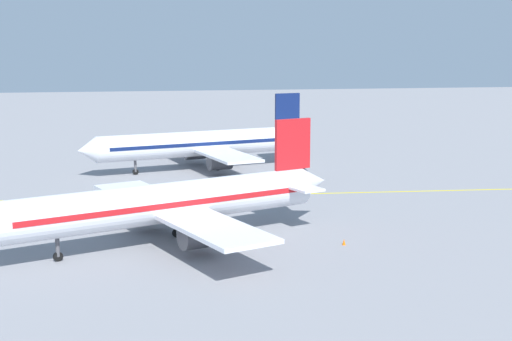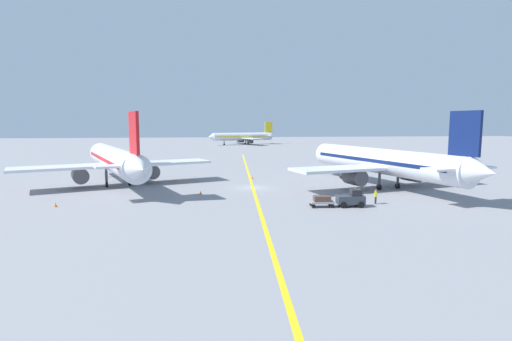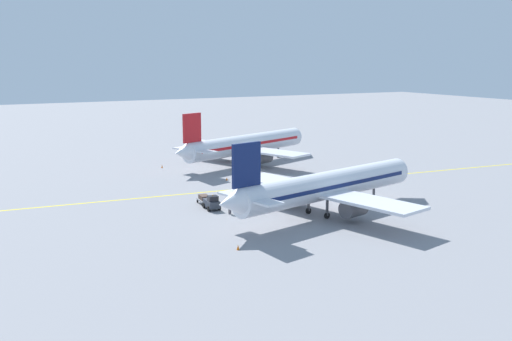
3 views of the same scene
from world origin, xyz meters
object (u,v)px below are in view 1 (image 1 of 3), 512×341
at_px(baggage_tug_dark, 300,171).
at_px(baggage_cart_trailing, 304,177).
at_px(traffic_cone_near_nose, 250,206).
at_px(traffic_cone_mid_apron, 126,195).
at_px(ground_crew_worker, 287,168).
at_px(traffic_cone_by_wingtip, 301,156).
at_px(traffic_cone_far_edge, 344,242).
at_px(airplane_at_gate, 168,204).
at_px(airplane_adjacent_stand, 203,144).

relative_size(baggage_tug_dark, baggage_cart_trailing, 1.15).
height_order(traffic_cone_near_nose, traffic_cone_mid_apron, same).
relative_size(baggage_cart_trailing, ground_crew_worker, 1.61).
height_order(ground_crew_worker, traffic_cone_mid_apron, ground_crew_worker).
relative_size(baggage_tug_dark, traffic_cone_by_wingtip, 5.64).
xyz_separation_m(ground_crew_worker, traffic_cone_by_wingtip, (13.77, -5.45, -0.63)).
bearing_deg(traffic_cone_far_edge, baggage_tug_dark, -7.03).
height_order(baggage_tug_dark, baggage_cart_trailing, baggage_tug_dark).
xyz_separation_m(airplane_at_gate, traffic_cone_mid_apron, (20.97, 3.71, -3.43)).
relative_size(baggage_tug_dark, traffic_cone_far_edge, 5.64).
bearing_deg(traffic_cone_near_nose, traffic_cone_mid_apron, 57.91).
distance_m(airplane_adjacent_stand, traffic_cone_near_nose, 26.07).
distance_m(baggage_tug_dark, ground_crew_worker, 3.51).
height_order(airplane_adjacent_stand, traffic_cone_near_nose, airplane_adjacent_stand).
relative_size(baggage_tug_dark, traffic_cone_mid_apron, 5.64).
xyz_separation_m(airplane_at_gate, traffic_cone_far_edge, (-3.27, -15.48, -3.43)).
bearing_deg(airplane_adjacent_stand, airplane_at_gate, 169.12).
bearing_deg(traffic_cone_near_nose, airplane_adjacent_stand, 5.03).
height_order(airplane_adjacent_stand, traffic_cone_mid_apron, airplane_adjacent_stand).
bearing_deg(baggage_cart_trailing, airplane_at_gate, 143.47).
height_order(airplane_at_gate, traffic_cone_by_wingtip, airplane_at_gate).
relative_size(baggage_tug_dark, traffic_cone_near_nose, 5.64).
distance_m(ground_crew_worker, traffic_cone_far_edge, 35.99).
relative_size(ground_crew_worker, traffic_cone_by_wingtip, 3.05).
distance_m(traffic_cone_near_nose, traffic_cone_mid_apron, 15.75).
bearing_deg(baggage_tug_dark, traffic_cone_mid_apron, 109.68).
xyz_separation_m(airplane_adjacent_stand, baggage_cart_trailing, (-12.37, -11.87, -2.95)).
bearing_deg(traffic_cone_by_wingtip, ground_crew_worker, 158.40).
bearing_deg(airplane_adjacent_stand, traffic_cone_near_nose, -174.97).
height_order(baggage_tug_dark, traffic_cone_mid_apron, baggage_tug_dark).
xyz_separation_m(traffic_cone_mid_apron, traffic_cone_by_wingtip, (25.39, -27.54, 0.00)).
relative_size(traffic_cone_near_nose, traffic_cone_far_edge, 1.00).
distance_m(baggage_tug_dark, baggage_cart_trailing, 3.30).
bearing_deg(airplane_at_gate, traffic_cone_mid_apron, 10.03).
xyz_separation_m(baggage_tug_dark, traffic_cone_by_wingtip, (17.10, -4.35, -0.63)).
relative_size(traffic_cone_near_nose, traffic_cone_by_wingtip, 1.00).
bearing_deg(traffic_cone_by_wingtip, baggage_tug_dark, 165.73).
xyz_separation_m(traffic_cone_by_wingtip, traffic_cone_far_edge, (-49.63, 8.36, 0.00)).
bearing_deg(ground_crew_worker, baggage_cart_trailing, -172.61).
relative_size(traffic_cone_mid_apron, traffic_cone_far_edge, 1.00).
distance_m(airplane_adjacent_stand, traffic_cone_mid_apron, 20.89).
bearing_deg(traffic_cone_mid_apron, airplane_at_gate, -169.97).
height_order(traffic_cone_mid_apron, traffic_cone_by_wingtip, same).
distance_m(ground_crew_worker, traffic_cone_near_nose, 21.83).
bearing_deg(traffic_cone_mid_apron, airplane_adjacent_stand, -32.52).
relative_size(airplane_adjacent_stand, traffic_cone_near_nose, 63.81).
relative_size(traffic_cone_mid_apron, traffic_cone_by_wingtip, 1.00).
distance_m(airplane_at_gate, baggage_tug_dark, 35.27).
xyz_separation_m(baggage_cart_trailing, traffic_cone_by_wingtip, (20.39, -4.59, -0.49)).
xyz_separation_m(airplane_at_gate, traffic_cone_by_wingtip, (46.36, -23.83, -3.43)).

